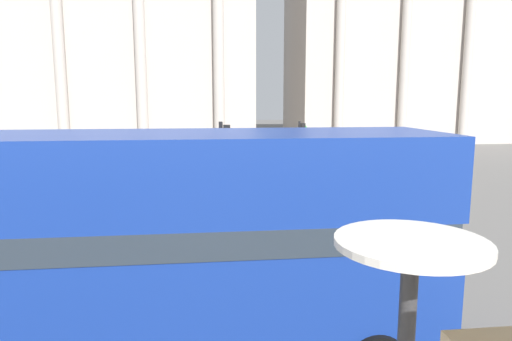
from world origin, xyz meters
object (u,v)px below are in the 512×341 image
Objects in this scene: double_decker_bus at (120,242)px; traffic_light_near at (224,168)px; traffic_light_mid at (301,147)px; pedestrian_grey at (206,177)px; plaza_building_left at (83,29)px; pedestrian_white at (215,232)px; pedestrian_blue at (68,161)px; cafe_dining_table at (409,287)px; plaza_building_right at (436,45)px; pedestrian_red at (231,182)px.

traffic_light_near is at bearing 70.00° from double_decker_bus.
traffic_light_mid is 4.91m from pedestrian_grey.
plaza_building_left reaches higher than pedestrian_white.
pedestrian_white is 17.92m from pedestrian_blue.
pedestrian_blue is 0.97× the size of pedestrian_grey.
traffic_light_mid is (3.98, 20.41, -1.62)m from cafe_dining_table.
plaza_building_left is 8.78× the size of traffic_light_mid.
traffic_light_near is at bearing -117.06° from traffic_light_mid.
traffic_light_near is 1.11× the size of traffic_light_mid.
plaza_building_right reaches higher than pedestrian_red.
traffic_light_mid is 2.26× the size of pedestrian_red.
pedestrian_grey is (-0.72, 19.91, -2.98)m from cafe_dining_table.
plaza_building_right is at bearing 6.63° from plaza_building_left.
double_decker_bus is 15.21× the size of cafe_dining_table.
plaza_building_right reaches higher than pedestrian_grey.
cafe_dining_table is 0.43× the size of pedestrian_white.
traffic_light_mid is at bearing -56.79° from plaza_building_left.
cafe_dining_table reaches higher than pedestrian_white.
traffic_light_mid reaches higher than pedestrian_red.
pedestrian_red is 1.33m from pedestrian_grey.
cafe_dining_table reaches higher than pedestrian_red.
double_decker_bus is 6.48m from traffic_light_near.
traffic_light_mid is at bearing 64.91° from double_decker_bus.
cafe_dining_table is 0.41× the size of pedestrian_grey.
traffic_light_mid reaches higher than pedestrian_white.
plaza_building_left is 30.56m from traffic_light_mid.
pedestrian_grey is (-0.19, 8.93, 0.06)m from pedestrian_white.
double_decker_bus is at bearing -94.88° from pedestrian_blue.
cafe_dining_table is at bearing 26.11° from pedestrian_grey.
traffic_light_near is 2.51× the size of pedestrian_red.
plaza_building_left is 37.25m from pedestrian_white.
pedestrian_blue is at bearing 108.56° from cafe_dining_table.
plaza_building_left is at bearing 105.02° from cafe_dining_table.
pedestrian_grey is (8.27, -6.87, 0.03)m from pedestrian_blue.
traffic_light_mid is (-21.84, -28.86, -8.34)m from plaza_building_right.
double_decker_bus is 52.18m from plaza_building_right.
cafe_dining_table reaches higher than traffic_light_mid.
traffic_light_mid is at bearing 168.63° from pedestrian_red.
pedestrian_white is 0.98× the size of pedestrian_blue.
double_decker_bus is at bearing 49.05° from pedestrian_red.
pedestrian_grey is at bearing 93.86° from traffic_light_near.
double_decker_bus reaches higher than pedestrian_grey.
plaza_building_left is 30.32m from pedestrian_red.
pedestrian_white is (-0.53, 10.98, -3.04)m from cafe_dining_table.
pedestrian_grey is at bearing -11.91° from pedestrian_white.
traffic_light_near reaches higher than pedestrian_white.
cafe_dining_table reaches higher than double_decker_bus.
plaza_building_left is 21.03m from pedestrian_blue.
traffic_light_near reaches higher than traffic_light_mid.
pedestrian_blue is at bearing -105.68° from pedestrian_grey.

